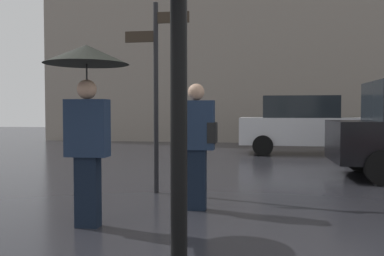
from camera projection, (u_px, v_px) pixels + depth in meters
name	position (u px, v px, depth m)	size (l,w,h in m)	color
pedestrian_with_umbrella	(87.00, 88.00, 4.82)	(0.99, 0.99, 2.14)	black
pedestrian_with_bag	(197.00, 139.00, 5.69)	(0.53, 0.24, 1.74)	black
parked_car_left	(304.00, 125.00, 13.19)	(4.16, 1.87, 1.84)	silver
street_signpost	(156.00, 79.00, 6.83)	(1.08, 0.08, 3.15)	black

